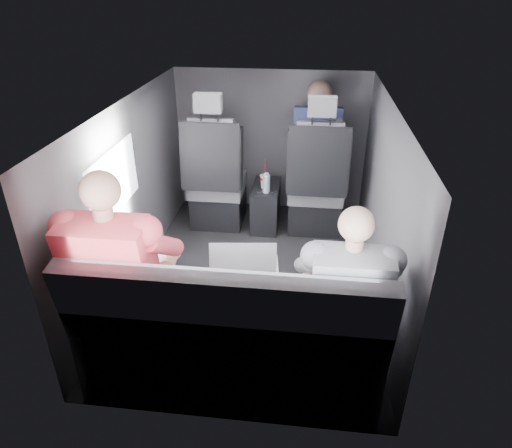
# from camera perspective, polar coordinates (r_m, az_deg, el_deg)

# --- Properties ---
(floor) EXTENTS (2.60, 2.60, 0.00)m
(floor) POSITION_cam_1_polar(r_m,az_deg,el_deg) (3.59, -0.21, -6.77)
(floor) COLOR black
(floor) RESTS_ON ground
(ceiling) EXTENTS (2.60, 2.60, 0.00)m
(ceiling) POSITION_cam_1_polar(r_m,az_deg,el_deg) (3.01, -0.25, 14.67)
(ceiling) COLOR #B2B2AD
(ceiling) RESTS_ON panel_back
(panel_left) EXTENTS (0.02, 2.60, 1.35)m
(panel_left) POSITION_cam_1_polar(r_m,az_deg,el_deg) (3.46, -15.22, 3.67)
(panel_left) COLOR #56565B
(panel_left) RESTS_ON floor
(panel_right) EXTENTS (0.02, 2.60, 1.35)m
(panel_right) POSITION_cam_1_polar(r_m,az_deg,el_deg) (3.27, 15.64, 2.09)
(panel_right) COLOR #56565B
(panel_right) RESTS_ON floor
(panel_front) EXTENTS (1.80, 0.02, 1.35)m
(panel_front) POSITION_cam_1_polar(r_m,az_deg,el_deg) (4.45, 1.85, 10.20)
(panel_front) COLOR #56565B
(panel_front) RESTS_ON floor
(panel_back) EXTENTS (1.80, 0.02, 1.35)m
(panel_back) POSITION_cam_1_polar(r_m,az_deg,el_deg) (2.16, -4.53, -11.94)
(panel_back) COLOR #56565B
(panel_back) RESTS_ON floor
(side_window) EXTENTS (0.02, 0.75, 0.42)m
(side_window) POSITION_cam_1_polar(r_m,az_deg,el_deg) (3.11, -17.30, 5.07)
(side_window) COLOR white
(side_window) RESTS_ON panel_left
(seatbelt) EXTENTS (0.35, 0.11, 0.59)m
(seatbelt) POSITION_cam_1_polar(r_m,az_deg,el_deg) (3.80, 7.86, 8.68)
(seatbelt) COLOR black
(seatbelt) RESTS_ON front_seat_right
(front_seat_left) EXTENTS (0.52, 0.58, 1.26)m
(front_seat_left) POSITION_cam_1_polar(r_m,az_deg,el_deg) (4.18, -4.96, 4.85)
(front_seat_left) COLOR black
(front_seat_left) RESTS_ON floor
(front_seat_right) EXTENTS (0.52, 0.58, 1.26)m
(front_seat_right) POSITION_cam_1_polar(r_m,az_deg,el_deg) (4.10, 7.49, 4.23)
(front_seat_right) COLOR black
(front_seat_right) RESTS_ON floor
(center_console) EXTENTS (0.24, 0.48, 0.41)m
(center_console) POSITION_cam_1_polar(r_m,az_deg,el_deg) (4.24, 1.23, 2.31)
(center_console) COLOR black
(center_console) RESTS_ON floor
(rear_bench) EXTENTS (1.60, 0.57, 0.92)m
(rear_bench) POSITION_cam_1_polar(r_m,az_deg,el_deg) (2.58, -3.19, -14.74)
(rear_bench) COLOR slate
(rear_bench) RESTS_ON floor
(soda_cup) EXTENTS (0.09, 0.09, 0.28)m
(soda_cup) POSITION_cam_1_polar(r_m,az_deg,el_deg) (4.07, 1.13, 5.35)
(soda_cup) COLOR white
(soda_cup) RESTS_ON center_console
(water_bottle) EXTENTS (0.06, 0.06, 0.18)m
(water_bottle) POSITION_cam_1_polar(r_m,az_deg,el_deg) (4.00, 1.32, 5.08)
(water_bottle) COLOR #9DC2D4
(water_bottle) RESTS_ON center_console
(laptop_white) EXTENTS (0.37, 0.36, 0.25)m
(laptop_white) POSITION_cam_1_polar(r_m,az_deg,el_deg) (2.72, -15.35, -4.54)
(laptop_white) COLOR white
(laptop_white) RESTS_ON passenger_rear_left
(laptop_silver) EXTENTS (0.39, 0.36, 0.26)m
(laptop_silver) POSITION_cam_1_polar(r_m,az_deg,el_deg) (2.57, -1.30, -5.43)
(laptop_silver) COLOR silver
(laptop_silver) RESTS_ON rear_bench
(laptop_black) EXTENTS (0.42, 0.44, 0.25)m
(laptop_black) POSITION_cam_1_polar(r_m,az_deg,el_deg) (2.53, 9.99, -6.59)
(laptop_black) COLOR black
(laptop_black) RESTS_ON passenger_rear_right
(passenger_rear_left) EXTENTS (0.55, 0.66, 1.29)m
(passenger_rear_left) POSITION_cam_1_polar(r_m,az_deg,el_deg) (2.58, -16.12, -6.06)
(passenger_rear_left) COLOR #39393E
(passenger_rear_left) RESTS_ON rear_bench
(passenger_rear_right) EXTENTS (0.47, 0.60, 1.18)m
(passenger_rear_right) POSITION_cam_1_polar(r_m,az_deg,el_deg) (2.44, 11.10, -8.91)
(passenger_rear_right) COLOR navy
(passenger_rear_right) RESTS_ON rear_bench
(passenger_front_right) EXTENTS (0.42, 0.42, 0.87)m
(passenger_front_right) POSITION_cam_1_polar(r_m,az_deg,el_deg) (4.21, 7.57, 10.11)
(passenger_front_right) COLOR navy
(passenger_front_right) RESTS_ON front_seat_right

